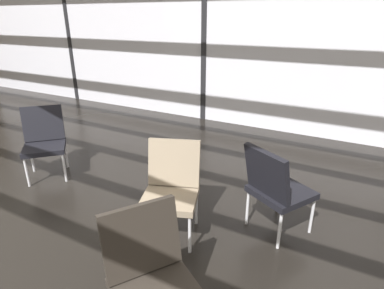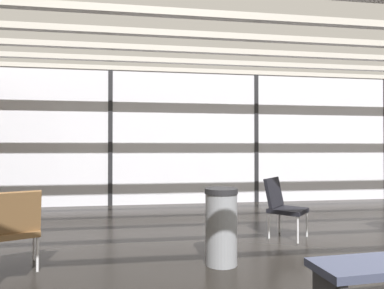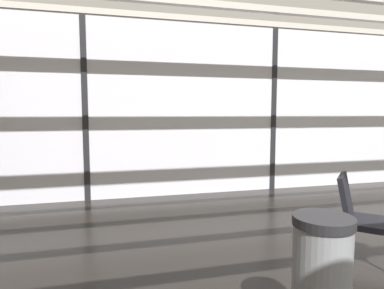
{
  "view_description": "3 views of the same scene",
  "coord_description": "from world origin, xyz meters",
  "px_view_note": "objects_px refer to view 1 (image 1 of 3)",
  "views": [
    {
      "loc": [
        2.74,
        -0.32,
        1.91
      ],
      "look_at": [
        1.33,
        2.26,
        0.73
      ],
      "focal_mm": 29.86,
      "sensor_mm": 36.0,
      "label": 1
    },
    {
      "loc": [
        -2.71,
        -2.57,
        1.31
      ],
      "look_at": [
        -1.87,
        3.28,
        1.38
      ],
      "focal_mm": 30.66,
      "sensor_mm": 36.0,
      "label": 2
    },
    {
      "loc": [
        -3.14,
        -0.65,
        1.5
      ],
      "look_at": [
        -1.26,
        6.62,
        0.78
      ],
      "focal_mm": 30.65,
      "sensor_mm": 36.0,
      "label": 3
    }
  ],
  "objects_px": {
    "parked_airplane": "(316,19)",
    "lounge_chair_2": "(172,184)",
    "lounge_chair_0": "(44,138)",
    "lounge_chair_3": "(150,272)",
    "lounge_chair_4": "(275,186)"
  },
  "relations": [
    {
      "from": "parked_airplane",
      "to": "lounge_chair_2",
      "type": "distance_m",
      "value": 8.88
    },
    {
      "from": "parked_airplane",
      "to": "lounge_chair_2",
      "type": "xyz_separation_m",
      "value": [
        0.3,
        -8.77,
        -1.33
      ]
    },
    {
      "from": "parked_airplane",
      "to": "lounge_chair_0",
      "type": "bearing_deg",
      "value": -101.52
    },
    {
      "from": "parked_airplane",
      "to": "lounge_chair_2",
      "type": "bearing_deg",
      "value": -88.07
    },
    {
      "from": "lounge_chair_2",
      "to": "lounge_chair_3",
      "type": "relative_size",
      "value": 1.0
    },
    {
      "from": "lounge_chair_0",
      "to": "lounge_chair_2",
      "type": "height_order",
      "value": "same"
    },
    {
      "from": "lounge_chair_2",
      "to": "lounge_chair_4",
      "type": "bearing_deg",
      "value": 6.34
    },
    {
      "from": "parked_airplane",
      "to": "lounge_chair_0",
      "type": "xyz_separation_m",
      "value": [
        -1.74,
        -8.54,
        -1.33
      ]
    },
    {
      "from": "parked_airplane",
      "to": "lounge_chair_3",
      "type": "height_order",
      "value": "parked_airplane"
    },
    {
      "from": "parked_airplane",
      "to": "lounge_chair_4",
      "type": "distance_m",
      "value": 8.53
    },
    {
      "from": "lounge_chair_0",
      "to": "lounge_chair_3",
      "type": "distance_m",
      "value": 2.77
    },
    {
      "from": "lounge_chair_2",
      "to": "lounge_chair_4",
      "type": "height_order",
      "value": "same"
    },
    {
      "from": "parked_airplane",
      "to": "lounge_chair_0",
      "type": "height_order",
      "value": "parked_airplane"
    },
    {
      "from": "lounge_chair_0",
      "to": "lounge_chair_4",
      "type": "height_order",
      "value": "same"
    },
    {
      "from": "parked_airplane",
      "to": "lounge_chair_2",
      "type": "height_order",
      "value": "parked_airplane"
    }
  ]
}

